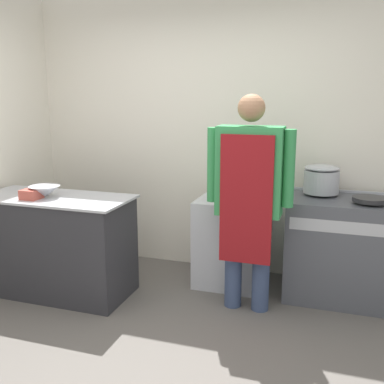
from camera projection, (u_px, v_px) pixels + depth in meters
The scene contains 10 objects.
ground_plane at pixel (128, 365), 2.93m from camera, with size 14.00×14.00×0.00m, color #5B5651.
wall_back at pixel (209, 134), 4.38m from camera, with size 8.00×0.05×2.70m.
prep_counter at pixel (57, 245), 3.94m from camera, with size 1.34×0.61×0.87m.
stove at pixel (342, 249), 3.83m from camera, with size 0.91×0.61×0.89m.
fridge_unit at pixel (230, 240), 4.16m from camera, with size 0.58×0.60×0.80m.
person_cook at pixel (249, 190), 3.51m from camera, with size 0.69×0.24×1.73m.
mixing_bowl at pixel (45, 192), 3.81m from camera, with size 0.26×0.26×0.10m.
plastic_tub at pixel (31, 194), 3.75m from camera, with size 0.15×0.15×0.08m.
stock_pot at pixel (321, 179), 3.87m from camera, with size 0.30×0.30×0.24m.
saute_pan at pixel (370, 199), 3.57m from camera, with size 0.27×0.27×0.04m.
Camera 1 is at (1.22, -2.36, 1.73)m, focal length 42.00 mm.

